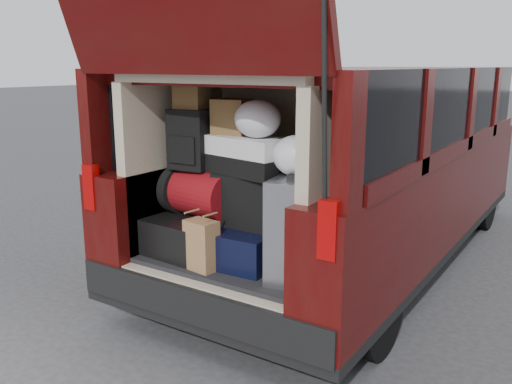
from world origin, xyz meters
TOP-DOWN VIEW (x-y plane):
  - ground at (0.00, 0.00)m, footprint 80.00×80.00m
  - minivan at (0.00, 1.86)m, footprint 1.90×5.35m
  - load_floor at (0.00, 0.28)m, footprint 1.24×1.05m
  - black_hardshell at (-0.38, 0.12)m, footprint 0.48×0.64m
  - navy_hardshell at (0.07, 0.13)m, footprint 0.46×0.55m
  - silver_roller at (0.46, 0.06)m, footprint 0.33×0.45m
  - kraft_bag at (-0.10, -0.14)m, footprint 0.22×0.16m
  - red_duffel at (-0.32, 0.15)m, footprint 0.53×0.39m
  - black_soft_case at (0.06, 0.19)m, footprint 0.47×0.29m
  - backpack at (-0.39, 0.13)m, footprint 0.29×0.19m
  - twotone_duffel at (0.04, 0.19)m, footprint 0.58×0.38m
  - grocery_sack_lower at (-0.41, 0.17)m, footprint 0.22×0.19m
  - grocery_sack_upper at (-0.12, 0.23)m, footprint 0.25×0.22m
  - plastic_bag_center at (0.12, 0.17)m, footprint 0.33×0.31m
  - plastic_bag_right at (0.43, 0.10)m, footprint 0.29×0.28m

SIDE VIEW (x-z plane):
  - ground at x=0.00m, z-range 0.00..0.00m
  - load_floor at x=0.00m, z-range 0.00..0.55m
  - navy_hardshell at x=0.07m, z-range 0.55..0.78m
  - black_hardshell at x=-0.38m, z-range 0.55..0.80m
  - kraft_bag at x=-0.10m, z-range 0.55..0.87m
  - silver_roller at x=0.46m, z-range 0.55..1.17m
  - minivan at x=0.00m, z-range -0.47..2.29m
  - black_soft_case at x=0.06m, z-range 0.78..1.12m
  - red_duffel at x=-0.32m, z-range 0.80..1.12m
  - twotone_duffel at x=0.04m, z-range 1.12..1.36m
  - plastic_bag_right at x=0.43m, z-range 1.17..1.41m
  - backpack at x=-0.39m, z-range 1.12..1.52m
  - grocery_sack_upper at x=-0.12m, z-range 1.36..1.59m
  - plastic_bag_center at x=0.12m, z-range 1.36..1.60m
  - grocery_sack_lower at x=-0.41m, z-range 1.52..1.70m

